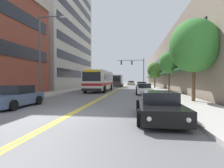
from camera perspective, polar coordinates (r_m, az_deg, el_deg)
The scene contains 21 objects.
ground_plane at distance 45.38m, azimuth 3.54°, elevation -0.85°, with size 240.00×240.00×0.00m, color slate.
sidewalk_left at distance 46.41m, azimuth -5.14°, elevation -0.71°, with size 3.04×106.00×0.15m.
sidewalk_right at distance 45.41m, azimuth 12.41°, elevation -0.78°, with size 3.04×106.00×0.15m.
centre_line at distance 45.38m, azimuth 3.54°, elevation -0.84°, with size 0.34×106.00×0.01m.
office_tower_left at distance 41.40m, azimuth -19.14°, elevation 15.45°, with size 12.08×22.25×23.76m.
storefront_row_right at distance 46.32m, azimuth 19.58°, elevation 5.14°, with size 9.10×68.00×9.73m.
city_bus at distance 26.89m, azimuth -3.86°, elevation 1.31°, with size 2.93×10.73×3.04m.
car_charcoal_parked_left_near at distance 42.32m, azimuth -2.71°, elevation -0.18°, with size 2.12×4.52×1.30m.
car_slate_blue_parked_left_mid at distance 12.84m, azimuth -29.12°, elevation -3.74°, with size 2.00×4.30×1.39m.
car_black_parked_right_foreground at distance 8.25m, azimuth 14.98°, elevation -6.87°, with size 1.99×4.84×1.20m.
car_silver_parked_right_mid at distance 32.36m, azimuth 9.63°, elevation -0.59°, with size 2.05×4.75×1.40m.
car_white_parked_right_far at distance 21.60m, azimuth 10.48°, elevation -1.69°, with size 2.00×4.43×1.31m.
car_champagne_moving_lead at distance 66.54m, azimuth 6.02°, elevation 0.39°, with size 2.07×4.22×1.37m.
car_beige_moving_second at distance 60.05m, azimuth 6.44°, elevation 0.31°, with size 1.97×4.49×1.41m.
box_truck at distance 43.54m, azimuth 1.73°, elevation 1.13°, with size 2.62×6.78×3.00m.
traffic_signal_mast at distance 42.39m, azimuth 7.45°, elevation 5.56°, with size 6.37×0.38×6.81m.
street_lamp_left_near at distance 17.08m, azimuth -21.44°, elevation 10.63°, with size 2.53×0.28×7.51m.
street_tree_right_near at distance 14.63m, azimuth 25.21°, elevation 11.18°, with size 3.58×3.58×6.10m.
street_tree_right_mid at distance 23.70m, azimuth 18.14°, elevation 6.64°, with size 2.54×2.54×5.22m.
street_tree_right_far at distance 36.15m, azimuth 13.83°, elevation 4.35°, with size 2.99×2.99×5.16m.
fire_hydrant at distance 15.06m, azimuth 17.98°, elevation -3.32°, with size 0.34×0.26×0.77m.
Camera 1 is at (3.25, -8.23, 1.74)m, focal length 28.00 mm.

